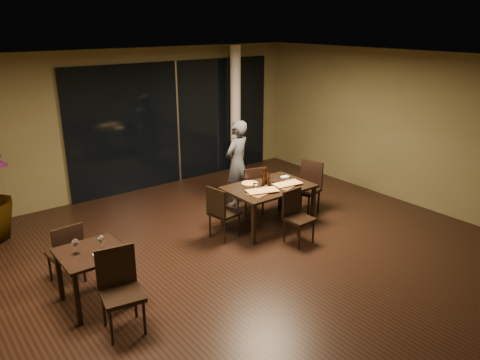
% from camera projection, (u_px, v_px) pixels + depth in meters
% --- Properties ---
extents(ground, '(8.00, 8.00, 0.00)m').
position_uv_depth(ground, '(253.00, 258.00, 7.33)').
color(ground, black).
rests_on(ground, ground).
extents(wall_back, '(8.00, 0.10, 3.00)m').
position_uv_depth(wall_back, '(133.00, 121.00, 9.88)').
color(wall_back, brown).
rests_on(wall_back, ground).
extents(wall_right, '(0.10, 8.00, 3.00)m').
position_uv_depth(wall_right, '(414.00, 129.00, 9.16)').
color(wall_right, brown).
rests_on(wall_right, ground).
extents(ceiling, '(8.00, 8.00, 0.04)m').
position_uv_depth(ceiling, '(255.00, 60.00, 6.34)').
color(ceiling, silver).
rests_on(ceiling, wall_back).
extents(window_panel, '(5.00, 0.06, 2.70)m').
position_uv_depth(window_panel, '(177.00, 123.00, 10.44)').
color(window_panel, black).
rests_on(window_panel, ground).
extents(column, '(0.24, 0.24, 3.00)m').
position_uv_depth(column, '(235.00, 111.00, 10.96)').
color(column, white).
rests_on(column, ground).
extents(main_table, '(1.50, 1.00, 0.75)m').
position_uv_depth(main_table, '(269.00, 190.00, 8.28)').
color(main_table, black).
rests_on(main_table, ground).
extents(side_table, '(0.80, 0.80, 0.75)m').
position_uv_depth(side_table, '(92.00, 261.00, 5.97)').
color(side_table, black).
rests_on(side_table, ground).
extents(chair_main_far, '(0.53, 0.53, 0.95)m').
position_uv_depth(chair_main_far, '(252.00, 188.00, 8.81)').
color(chair_main_far, black).
rests_on(chair_main_far, ground).
extents(chair_main_near, '(0.43, 0.43, 0.89)m').
position_uv_depth(chair_main_near, '(296.00, 213.00, 7.74)').
color(chair_main_near, black).
rests_on(chair_main_near, ground).
extents(chair_main_left, '(0.50, 0.50, 0.93)m').
position_uv_depth(chair_main_left, '(221.00, 210.00, 7.81)').
color(chair_main_left, black).
rests_on(chair_main_left, ground).
extents(chair_main_right, '(0.57, 0.57, 1.01)m').
position_uv_depth(chair_main_right, '(308.00, 185.00, 8.89)').
color(chair_main_right, black).
rests_on(chair_main_right, ground).
extents(chair_side_far, '(0.46, 0.46, 0.92)m').
position_uv_depth(chair_side_far, '(67.00, 251.00, 6.45)').
color(chair_side_far, black).
rests_on(chair_side_far, ground).
extents(chair_side_near, '(0.54, 0.54, 1.02)m').
position_uv_depth(chair_side_near, '(120.00, 285.00, 5.52)').
color(chair_side_near, black).
rests_on(chair_side_near, ground).
extents(diner, '(0.67, 0.55, 1.71)m').
position_uv_depth(diner, '(237.00, 163.00, 9.21)').
color(diner, '#323437').
rests_on(diner, ground).
extents(pizza_board_left, '(0.62, 0.41, 0.01)m').
position_uv_depth(pizza_board_left, '(262.00, 192.00, 7.96)').
color(pizza_board_left, '#4C2E18').
rests_on(pizza_board_left, main_table).
extents(pizza_board_right, '(0.64, 0.46, 0.01)m').
position_uv_depth(pizza_board_right, '(287.00, 185.00, 8.29)').
color(pizza_board_right, '#422A15').
rests_on(pizza_board_right, main_table).
extents(oblong_pizza_left, '(0.56, 0.38, 0.02)m').
position_uv_depth(oblong_pizza_left, '(262.00, 191.00, 7.95)').
color(oblong_pizza_left, maroon).
rests_on(oblong_pizza_left, pizza_board_left).
extents(oblong_pizza_right, '(0.52, 0.29, 0.02)m').
position_uv_depth(oblong_pizza_right, '(287.00, 184.00, 8.29)').
color(oblong_pizza_right, maroon).
rests_on(oblong_pizza_right, pizza_board_right).
extents(round_pizza, '(0.29, 0.29, 0.01)m').
position_uv_depth(round_pizza, '(250.00, 184.00, 8.36)').
color(round_pizza, red).
rests_on(round_pizza, main_table).
extents(bottle_a, '(0.07, 0.07, 0.31)m').
position_uv_depth(bottle_a, '(264.00, 177.00, 8.22)').
color(bottle_a, black).
rests_on(bottle_a, main_table).
extents(bottle_b, '(0.05, 0.05, 0.25)m').
position_uv_depth(bottle_b, '(269.00, 179.00, 8.22)').
color(bottle_b, black).
rests_on(bottle_b, main_table).
extents(bottle_c, '(0.06, 0.06, 0.29)m').
position_uv_depth(bottle_c, '(266.00, 176.00, 8.32)').
color(bottle_c, black).
rests_on(bottle_c, main_table).
extents(tumbler_left, '(0.09, 0.09, 0.10)m').
position_uv_depth(tumbler_left, '(255.00, 186.00, 8.11)').
color(tumbler_left, white).
rests_on(tumbler_left, main_table).
extents(tumbler_right, '(0.08, 0.08, 0.09)m').
position_uv_depth(tumbler_right, '(273.00, 180.00, 8.41)').
color(tumbler_right, white).
rests_on(tumbler_right, main_table).
extents(napkin_near, '(0.19, 0.12, 0.01)m').
position_uv_depth(napkin_near, '(292.00, 181.00, 8.51)').
color(napkin_near, white).
rests_on(napkin_near, main_table).
extents(napkin_far, '(0.19, 0.12, 0.01)m').
position_uv_depth(napkin_far, '(285.00, 177.00, 8.73)').
color(napkin_far, white).
rests_on(napkin_far, main_table).
extents(wine_glass_a, '(0.09, 0.09, 0.20)m').
position_uv_depth(wine_glass_a, '(76.00, 247.00, 5.84)').
color(wine_glass_a, white).
rests_on(wine_glass_a, side_table).
extents(wine_glass_b, '(0.09, 0.09, 0.20)m').
position_uv_depth(wine_glass_b, '(102.00, 243.00, 5.94)').
color(wine_glass_b, white).
rests_on(wine_glass_b, side_table).
extents(side_napkin, '(0.18, 0.12, 0.01)m').
position_uv_depth(side_napkin, '(101.00, 254.00, 5.85)').
color(side_napkin, white).
rests_on(side_napkin, side_table).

